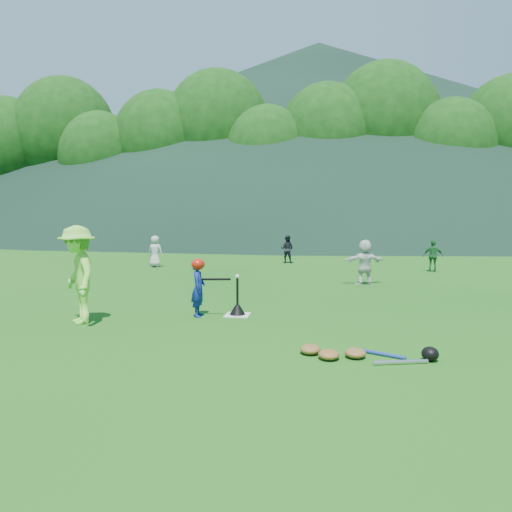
{
  "coord_description": "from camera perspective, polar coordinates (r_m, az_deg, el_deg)",
  "views": [
    {
      "loc": [
        1.61,
        -9.04,
        1.92
      ],
      "look_at": [
        0.0,
        2.5,
        0.9
      ],
      "focal_mm": 35.0,
      "sensor_mm": 36.0,
      "label": 1
    }
  ],
  "objects": [
    {
      "name": "fielder_a",
      "position": [
        17.89,
        -11.44,
        0.52
      ],
      "size": [
        0.59,
        0.44,
        1.11
      ],
      "primitive_type": "imported",
      "rotation": [
        0.0,
        0.0,
        2.97
      ],
      "color": "#B9B9B9",
      "rests_on": "ground"
    },
    {
      "name": "adult_coach",
      "position": [
        9.14,
        -19.68,
        -2.01
      ],
      "size": [
        1.19,
        1.25,
        1.7
      ],
      "primitive_type": "imported",
      "rotation": [
        0.0,
        0.0,
        -0.88
      ],
      "color": "#84E042",
      "rests_on": "ground"
    },
    {
      "name": "distant_hills",
      "position": [
        92.25,
        2.19,
        13.14
      ],
      "size": [
        155.0,
        140.0,
        32.0
      ],
      "color": "black",
      "rests_on": "ground"
    },
    {
      "name": "batter_gear",
      "position": [
        9.21,
        -6.49,
        -1.09
      ],
      "size": [
        0.73,
        0.26,
        0.41
      ],
      "color": "red",
      "rests_on": "ground"
    },
    {
      "name": "batting_tee",
      "position": [
        9.36,
        -2.13,
        -6.03
      ],
      "size": [
        0.3,
        0.3,
        0.68
      ],
      "color": "black",
      "rests_on": "home_plate"
    },
    {
      "name": "baseball",
      "position": [
        9.26,
        -2.14,
        -2.33
      ],
      "size": [
        0.08,
        0.08,
        0.08
      ],
      "primitive_type": "sphere",
      "color": "white",
      "rests_on": "batting_tee"
    },
    {
      "name": "outfield_fence",
      "position": [
        37.1,
        5.47,
        3.09
      ],
      "size": [
        70.07,
        0.08,
        1.33
      ],
      "color": "gray",
      "rests_on": "ground"
    },
    {
      "name": "equipment_pile",
      "position": [
        6.84,
        11.32,
        -10.81
      ],
      "size": [
        1.8,
        0.66,
        0.19
      ],
      "color": "olive",
      "rests_on": "ground"
    },
    {
      "name": "home_plate",
      "position": [
        9.38,
        -2.13,
        -6.75
      ],
      "size": [
        0.45,
        0.45,
        0.02
      ],
      "primitive_type": "cube",
      "color": "silver",
      "rests_on": "ground"
    },
    {
      "name": "ground",
      "position": [
        9.38,
        -2.13,
        -6.81
      ],
      "size": [
        120.0,
        120.0,
        0.0
      ],
      "primitive_type": "plane",
      "color": "#174F12",
      "rests_on": "ground"
    },
    {
      "name": "fielder_d",
      "position": [
        13.59,
        12.31,
        -0.68
      ],
      "size": [
        1.17,
        0.69,
        1.2
      ],
      "primitive_type": "imported",
      "rotation": [
        0.0,
        0.0,
        3.47
      ],
      "color": "silver",
      "rests_on": "ground"
    },
    {
      "name": "fielder_b",
      "position": [
        19.02,
        3.58,
        0.8
      ],
      "size": [
        0.59,
        0.5,
        1.06
      ],
      "primitive_type": "imported",
      "rotation": [
        0.0,
        0.0,
        2.92
      ],
      "color": "black",
      "rests_on": "ground"
    },
    {
      "name": "fielder_c",
      "position": [
        17.11,
        19.59,
        0.01
      ],
      "size": [
        0.63,
        0.31,
        1.04
      ],
      "primitive_type": "imported",
      "rotation": [
        0.0,
        0.0,
        3.04
      ],
      "color": "#1E662D",
      "rests_on": "ground"
    },
    {
      "name": "batter_child",
      "position": [
        9.27,
        -6.61,
        -3.69
      ],
      "size": [
        0.28,
        0.4,
        1.05
      ],
      "primitive_type": "imported",
      "rotation": [
        0.0,
        0.0,
        1.65
      ],
      "color": "navy",
      "rests_on": "ground"
    },
    {
      "name": "tree_line",
      "position": [
        43.35,
        6.18,
        13.31
      ],
      "size": [
        70.04,
        11.4,
        14.82
      ],
      "color": "#382314",
      "rests_on": "ground"
    }
  ]
}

